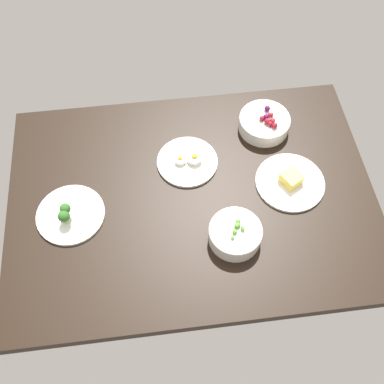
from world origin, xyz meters
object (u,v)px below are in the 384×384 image
(bowl_peas, at_px, (235,234))
(plate_eggs, at_px, (188,161))
(plate_broccoli, at_px, (70,214))
(bowl_berries, at_px, (264,123))
(plate_cheese, at_px, (290,182))

(bowl_peas, bearing_deg, plate_eggs, -69.96)
(plate_broccoli, xyz_separation_m, plate_eggs, (-0.39, -0.16, -0.00))
(plate_broccoli, bearing_deg, plate_eggs, -158.04)
(bowl_berries, bearing_deg, bowl_peas, 66.99)
(plate_eggs, xyz_separation_m, plate_cheese, (-0.33, 0.12, 0.00))
(plate_broccoli, distance_m, plate_eggs, 0.42)
(bowl_peas, height_order, bowl_berries, same)
(plate_broccoli, xyz_separation_m, bowl_berries, (-0.68, -0.28, 0.02))
(bowl_peas, bearing_deg, bowl_berries, -113.01)
(plate_eggs, bearing_deg, bowl_peas, 110.04)
(bowl_peas, bearing_deg, plate_cheese, -140.83)
(bowl_peas, height_order, plate_eggs, bowl_peas)
(plate_broccoli, xyz_separation_m, plate_cheese, (-0.72, -0.04, -0.00))
(bowl_peas, relative_size, bowl_berries, 0.91)
(bowl_peas, bearing_deg, plate_broccoli, -15.70)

